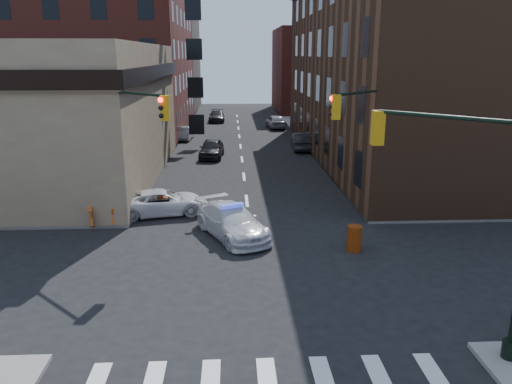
{
  "coord_description": "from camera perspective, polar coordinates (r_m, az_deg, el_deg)",
  "views": [
    {
      "loc": [
        -0.87,
        -18.12,
        8.31
      ],
      "look_at": [
        0.24,
        3.98,
        2.2
      ],
      "focal_mm": 35.0,
      "sensor_mm": 36.0,
      "label": 1
    }
  ],
  "objects": [
    {
      "name": "ground",
      "position": [
        19.95,
        -0.13,
        -9.18
      ],
      "size": [
        140.0,
        140.0,
        0.0
      ],
      "primitive_type": "plane",
      "color": "black",
      "rests_on": "ground"
    },
    {
      "name": "sidewalk_nw",
      "position": [
        56.08,
        -26.22,
        5.42
      ],
      "size": [
        34.0,
        54.5,
        0.15
      ],
      "primitive_type": "cube",
      "color": "gray",
      "rests_on": "ground"
    },
    {
      "name": "sidewalk_ne",
      "position": [
        56.79,
        22.13,
        5.98
      ],
      "size": [
        34.0,
        54.5,
        0.15
      ],
      "primitive_type": "cube",
      "color": "gray",
      "rests_on": "ground"
    },
    {
      "name": "apartment_block",
      "position": [
        60.84,
        -20.78,
        17.98
      ],
      "size": [
        25.0,
        25.0,
        24.0
      ],
      "primitive_type": "cube",
      "color": "maroon",
      "rests_on": "ground"
    },
    {
      "name": "commercial_row_ne",
      "position": [
        42.94,
        16.4,
        13.09
      ],
      "size": [
        14.0,
        34.0,
        14.0
      ],
      "primitive_type": "cube",
      "color": "#4D301F",
      "rests_on": "ground"
    },
    {
      "name": "filler_nw",
      "position": [
        81.53,
        -14.06,
        14.79
      ],
      "size": [
        20.0,
        18.0,
        16.0
      ],
      "primitive_type": "cube",
      "color": "#50463B",
      "rests_on": "ground"
    },
    {
      "name": "filler_ne",
      "position": [
        77.59,
        8.4,
        13.58
      ],
      "size": [
        16.0,
        16.0,
        12.0
      ],
      "primitive_type": "cube",
      "color": "maroon",
      "rests_on": "ground"
    },
    {
      "name": "signal_pole_se",
      "position": [
        14.83,
        24.99,
        -0.48
      ],
      "size": [
        5.4,
        5.27,
        8.0
      ],
      "rotation": [
        0.0,
        0.0,
        2.36
      ],
      "color": "black",
      "rests_on": "sidewalk_se"
    },
    {
      "name": "signal_pole_nw",
      "position": [
        24.3,
        -14.74,
        5.53
      ],
      "size": [
        3.58,
        3.67,
        8.0
      ],
      "rotation": [
        0.0,
        0.0,
        -0.79
      ],
      "color": "black",
      "rests_on": "sidewalk_nw"
    },
    {
      "name": "signal_pole_ne",
      "position": [
        24.73,
        12.96,
        5.81
      ],
      "size": [
        3.67,
        3.58,
        8.0
      ],
      "rotation": [
        0.0,
        0.0,
        -2.36
      ],
      "color": "black",
      "rests_on": "sidewalk_ne"
    },
    {
      "name": "tree_ne_near",
      "position": [
        45.16,
        7.91,
        9.17
      ],
      "size": [
        3.0,
        3.0,
        4.85
      ],
      "color": "black",
      "rests_on": "sidewalk_ne"
    },
    {
      "name": "tree_ne_far",
      "position": [
        53.0,
        6.31,
        10.14
      ],
      "size": [
        3.0,
        3.0,
        4.85
      ],
      "color": "black",
      "rests_on": "sidewalk_ne"
    },
    {
      "name": "police_car",
      "position": [
        23.46,
        -2.75,
        -3.41
      ],
      "size": [
        4.03,
        5.47,
        1.47
      ],
      "primitive_type": "imported",
      "rotation": [
        0.0,
        0.0,
        0.44
      ],
      "color": "silver",
      "rests_on": "ground"
    },
    {
      "name": "pickup",
      "position": [
        27.18,
        -10.61,
        -1.16
      ],
      "size": [
        5.18,
        3.2,
        1.34
      ],
      "primitive_type": "imported",
      "rotation": [
        0.0,
        0.0,
        1.79
      ],
      "color": "white",
      "rests_on": "ground"
    },
    {
      "name": "parked_car_wnear",
      "position": [
        41.78,
        -5.09,
        4.99
      ],
      "size": [
        2.16,
        4.65,
        1.54
      ],
      "primitive_type": "imported",
      "rotation": [
        0.0,
        0.0,
        -0.08
      ],
      "color": "black",
      "rests_on": "ground"
    },
    {
      "name": "parked_car_wfar",
      "position": [
        51.1,
        -8.11,
        6.66
      ],
      "size": [
        1.68,
        3.99,
        1.28
      ],
      "primitive_type": "imported",
      "rotation": [
        0.0,
        0.0,
        -0.09
      ],
      "color": "gray",
      "rests_on": "ground"
    },
    {
      "name": "parked_car_wdeep",
      "position": [
        64.66,
        -4.5,
        8.65
      ],
      "size": [
        2.0,
        4.89,
        1.42
      ],
      "primitive_type": "imported",
      "rotation": [
        0.0,
        0.0,
        -0.0
      ],
      "color": "black",
      "rests_on": "ground"
    },
    {
      "name": "parked_car_enear",
      "position": [
        45.29,
        5.27,
        5.81
      ],
      "size": [
        1.87,
        4.79,
        1.55
      ],
      "primitive_type": "imported",
      "rotation": [
        0.0,
        0.0,
        3.09
      ],
      "color": "black",
      "rests_on": "ground"
    },
    {
      "name": "parked_car_efar",
      "position": [
        58.71,
        2.27,
        8.08
      ],
      "size": [
        2.29,
        4.83,
        1.6
      ],
      "primitive_type": "imported",
      "rotation": [
        0.0,
        0.0,
        3.23
      ],
      "color": "gray",
      "rests_on": "ground"
    },
    {
      "name": "pedestrian_a",
      "position": [
        26.21,
        -19.05,
        -1.27
      ],
      "size": [
        0.81,
        0.61,
        2.01
      ],
      "primitive_type": "imported",
      "rotation": [
        0.0,
        0.0,
        -0.19
      ],
      "color": "black",
      "rests_on": "sidewalk_nw"
    },
    {
      "name": "pedestrian_b",
      "position": [
        28.97,
        -24.94,
        -0.4
      ],
      "size": [
        1.1,
        0.95,
        1.94
      ],
      "primitive_type": "imported",
      "rotation": [
        0.0,
        0.0,
        0.26
      ],
      "color": "black",
      "rests_on": "sidewalk_nw"
    },
    {
      "name": "pedestrian_c",
      "position": [
        30.18,
        -25.16,
        -0.19
      ],
      "size": [
        0.99,
        0.61,
        1.58
      ],
      "primitive_type": "imported",
      "rotation": [
        0.0,
        0.0,
        0.26
      ],
      "color": "#1E252D",
      "rests_on": "sidewalk_nw"
    },
    {
      "name": "barrel_road",
      "position": [
        22.23,
        11.17,
        -5.23
      ],
      "size": [
        0.71,
        0.71,
        1.15
      ],
      "primitive_type": "cylinder",
      "rotation": [
        0.0,
        0.0,
        0.11
      ],
      "color": "#EC3F0B",
      "rests_on": "ground"
    },
    {
      "name": "barrel_bank",
      "position": [
        27.21,
        -10.64,
        -1.55
      ],
      "size": [
        0.69,
        0.69,
        0.96
      ],
      "primitive_type": "cylinder",
      "rotation": [
        0.0,
        0.0,
        0.35
      ],
      "color": "#D5550A",
      "rests_on": "ground"
    },
    {
      "name": "barricade_nw_a",
      "position": [
        25.83,
        -17.19,
        -2.53
      ],
      "size": [
        1.46,
        0.98,
        1.0
      ],
      "primitive_type": null,
      "rotation": [
        0.0,
        0.0,
        0.26
      ],
      "color": "red",
      "rests_on": "sidewalk_nw"
    },
    {
      "name": "barricade_nw_b",
      "position": [
        27.04,
        -19.44,
        -2.11
      ],
      "size": [
        1.22,
        0.82,
        0.83
      ],
      "primitive_type": null,
      "rotation": [
        0.0,
        0.0,
        0.26
      ],
      "color": "#ED350B",
      "rests_on": "sidewalk_nw"
    }
  ]
}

